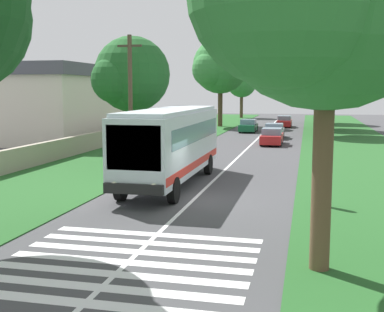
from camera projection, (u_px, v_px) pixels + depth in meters
ground at (192, 201)px, 21.18m from camera, size 160.00×160.00×0.00m
grass_verge_left at (130, 152)px, 37.50m from camera, size 120.00×8.00×0.04m
grass_verge_right at (361, 159)px, 33.85m from camera, size 120.00×8.00×0.04m
centre_line at (240, 156)px, 35.67m from camera, size 110.00×0.16×0.01m
coach_bus at (172, 141)px, 24.47m from camera, size 11.16×2.62×3.73m
zebra_crossing at (128, 262)px, 13.59m from camera, size 5.85×6.80×0.01m
trailing_car_0 at (272, 137)px, 42.84m from camera, size 4.30×1.78×1.43m
trailing_car_1 at (274, 131)px, 48.82m from camera, size 4.30×1.78×1.43m
trailing_car_2 at (248, 126)px, 55.78m from camera, size 4.30×1.78×1.43m
trailing_car_3 at (284, 122)px, 63.24m from camera, size 4.30×1.78×1.43m
roadside_tree_left_0 at (241, 84)px, 83.45m from camera, size 5.73×4.88×8.26m
roadside_tree_left_1 at (130, 76)px, 31.71m from camera, size 5.40×4.78×7.98m
roadside_tree_left_3 at (219, 68)px, 63.48m from camera, size 8.50×6.99×11.14m
roadside_tree_right_0 at (319, 80)px, 58.84m from camera, size 7.96×6.74×9.30m
roadside_tree_right_1 at (324, 69)px, 50.34m from camera, size 8.18×6.92×10.33m
roadside_tree_right_3 at (316, 79)px, 69.36m from camera, size 7.63×6.24×9.37m
utility_pole at (130, 102)px, 28.06m from camera, size 0.24×1.40×7.62m
roadside_wall at (113, 136)px, 42.99m from camera, size 70.00×0.40×1.32m
roadside_building at (52, 103)px, 46.46m from camera, size 14.31×9.93×6.89m
pedestrian at (325, 185)px, 19.90m from camera, size 0.34×0.34×1.69m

